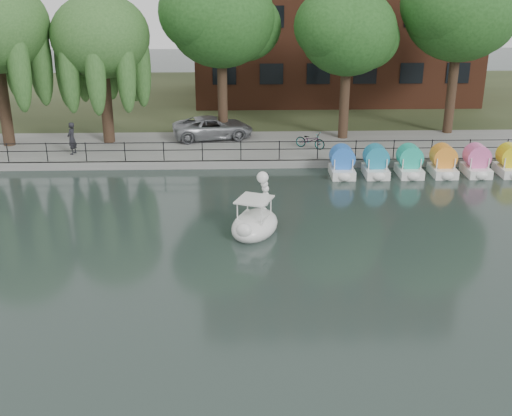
{
  "coord_description": "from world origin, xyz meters",
  "views": [
    {
      "loc": [
        -0.21,
        -18.83,
        10.24
      ],
      "look_at": [
        0.5,
        4.0,
        1.3
      ],
      "focal_mm": 45.0,
      "sensor_mm": 36.0,
      "label": 1
    }
  ],
  "objects_px": {
    "swan_boat": "(255,220)",
    "pedestrian": "(72,136)",
    "bicycle": "(310,139)",
    "minivan": "(213,126)"
  },
  "relations": [
    {
      "from": "minivan",
      "to": "swan_boat",
      "type": "xyz_separation_m",
      "value": [
        2.07,
        -12.84,
        -0.64
      ]
    },
    {
      "from": "pedestrian",
      "to": "swan_boat",
      "type": "xyz_separation_m",
      "value": [
        9.49,
        -9.89,
        -0.89
      ]
    },
    {
      "from": "minivan",
      "to": "bicycle",
      "type": "bearing_deg",
      "value": -123.81
    },
    {
      "from": "bicycle",
      "to": "pedestrian",
      "type": "distance_m",
      "value": 12.87
    },
    {
      "from": "pedestrian",
      "to": "swan_boat",
      "type": "relative_size",
      "value": 0.63
    },
    {
      "from": "swan_boat",
      "to": "pedestrian",
      "type": "bearing_deg",
      "value": 156.06
    },
    {
      "from": "bicycle",
      "to": "pedestrian",
      "type": "bearing_deg",
      "value": 122.95
    },
    {
      "from": "minivan",
      "to": "pedestrian",
      "type": "xyz_separation_m",
      "value": [
        -7.42,
        -2.95,
        0.25
      ]
    },
    {
      "from": "minivan",
      "to": "swan_boat",
      "type": "bearing_deg",
      "value": 177.74
    },
    {
      "from": "bicycle",
      "to": "pedestrian",
      "type": "xyz_separation_m",
      "value": [
        -12.84,
        -0.71,
        0.49
      ]
    }
  ]
}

